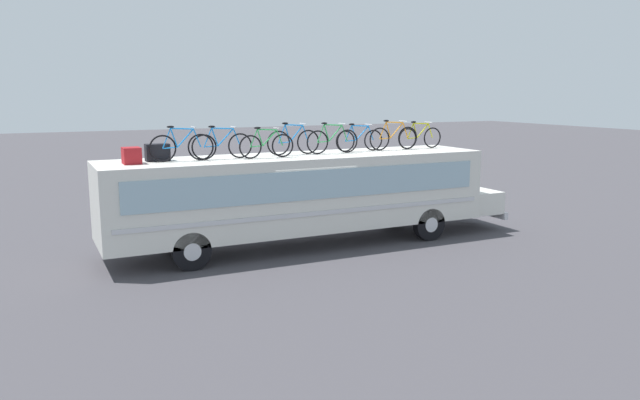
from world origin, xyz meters
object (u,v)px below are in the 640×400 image
rooftop_bicycle_4 (293,141)px  rooftop_bicycle_5 (332,141)px  rooftop_bicycle_7 (394,137)px  rooftop_bicycle_8 (420,137)px  luggage_bag_2 (157,152)px  luggage_bag_1 (132,156)px  bus (306,193)px  rooftop_bicycle_3 (267,145)px  rooftop_bicycle_1 (182,146)px  rooftop_bicycle_2 (222,145)px  rooftop_bicycle_6 (359,140)px

rooftop_bicycle_4 → rooftop_bicycle_5: bearing=-8.1°
rooftop_bicycle_7 → rooftop_bicycle_8: bearing=2.6°
rooftop_bicycle_7 → rooftop_bicycle_4: bearing=-179.7°
rooftop_bicycle_5 → rooftop_bicycle_8: rooftop_bicycle_5 is taller
rooftop_bicycle_8 → luggage_bag_2: bearing=179.9°
luggage_bag_1 → rooftop_bicycle_4: bearing=3.8°
bus → luggage_bag_1: size_ratio=24.33×
rooftop_bicycle_4 → rooftop_bicycle_5: size_ratio=0.98×
rooftop_bicycle_7 → rooftop_bicycle_3: bearing=-173.4°
rooftop_bicycle_8 → luggage_bag_1: bearing=-177.7°
rooftop_bicycle_1 → rooftop_bicycle_5: (4.58, 0.09, -0.00)m
luggage_bag_2 → rooftop_bicycle_4: 3.96m
bus → rooftop_bicycle_1: rooftop_bicycle_1 is taller
luggage_bag_2 → rooftop_bicycle_5: size_ratio=0.37×
rooftop_bicycle_2 → rooftop_bicycle_7: (5.75, 0.23, 0.01)m
luggage_bag_2 → rooftop_bicycle_8: (8.51, -0.01, 0.14)m
rooftop_bicycle_8 → rooftop_bicycle_1: bearing=-177.6°
rooftop_bicycle_5 → rooftop_bicycle_8: 3.36m
rooftop_bicycle_2 → rooftop_bicycle_5: bearing=0.7°
rooftop_bicycle_6 → rooftop_bicycle_7: bearing=-3.8°
rooftop_bicycle_3 → rooftop_bicycle_5: size_ratio=0.95×
rooftop_bicycle_1 → rooftop_bicycle_3: 2.34m
luggage_bag_2 → rooftop_bicycle_1: (0.58, -0.34, 0.17)m
rooftop_bicycle_1 → rooftop_bicycle_8: 7.93m
rooftop_bicycle_4 → rooftop_bicycle_6: rooftop_bicycle_4 is taller
bus → rooftop_bicycle_8: rooftop_bicycle_8 is taller
bus → rooftop_bicycle_8: bearing=4.1°
rooftop_bicycle_1 → rooftop_bicycle_2: size_ratio=1.01×
bus → rooftop_bicycle_5: rooftop_bicycle_5 is taller
rooftop_bicycle_2 → rooftop_bicycle_8: bearing=2.3°
luggage_bag_2 → rooftop_bicycle_3: size_ratio=0.39×
rooftop_bicycle_3 → rooftop_bicycle_8: (5.60, 0.58, 0.01)m
rooftop_bicycle_3 → rooftop_bicycle_2: bearing=166.1°
bus → luggage_bag_1: luggage_bag_1 is taller
rooftop_bicycle_4 → rooftop_bicycle_3: bearing=-153.9°
bus → luggage_bag_2: (-4.25, 0.32, 1.36)m
rooftop_bicycle_1 → rooftop_bicycle_6: 5.67m
rooftop_bicycle_5 → rooftop_bicycle_8: size_ratio=1.04×
luggage_bag_1 → luggage_bag_2: size_ratio=0.84×
rooftop_bicycle_3 → rooftop_bicycle_7: rooftop_bicycle_7 is taller
luggage_bag_2 → rooftop_bicycle_8: size_ratio=0.38×
luggage_bag_1 → rooftop_bicycle_5: rooftop_bicycle_5 is taller
rooftop_bicycle_5 → rooftop_bicycle_6: rooftop_bicycle_5 is taller
rooftop_bicycle_6 → rooftop_bicycle_8: size_ratio=1.00×
luggage_bag_1 → rooftop_bicycle_2: bearing=2.2°
rooftop_bicycle_1 → rooftop_bicycle_8: rooftop_bicycle_1 is taller
luggage_bag_1 → luggage_bag_2: 0.83m
rooftop_bicycle_2 → rooftop_bicycle_4: (2.24, 0.21, 0.01)m
luggage_bag_2 → luggage_bag_1: bearing=-152.3°
rooftop_bicycle_4 → rooftop_bicycle_7: size_ratio=0.94×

